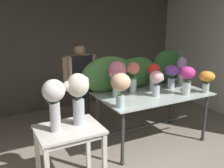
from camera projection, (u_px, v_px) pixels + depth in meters
The scene contains 18 objects.
ground_plane at pixel (110, 136), 4.44m from camera, with size 8.17×8.17×0.00m, color gray.
wall_back at pixel (71, 44), 5.65m from camera, with size 5.30×0.12×2.81m, color #5B564C.
wall_right at pixel (224, 47), 5.25m from camera, with size 0.12×3.83×2.81m, color silver.
display_table_glass at pixel (152, 100), 4.12m from camera, with size 1.76×1.03×0.84m.
side_table_white at pixel (69, 137), 2.96m from camera, with size 0.74×0.58×0.79m.
florist at pixel (81, 80), 4.35m from camera, with size 0.60×0.24×1.58m.
foliage_backdrop at pixel (138, 71), 4.34m from camera, with size 1.98×0.31×0.61m.
vase_magenta_dahlias at pixel (187, 77), 3.93m from camera, with size 0.25×0.24×0.45m.
vase_peach_lilies at pixel (121, 85), 3.38m from camera, with size 0.27×0.27×0.47m.
vase_blush_ranunculus at pixel (156, 81), 3.87m from camera, with size 0.22×0.21×0.40m.
vase_coral_hydrangea at pixel (133, 75), 4.02m from camera, with size 0.24×0.19×0.50m.
vase_scarlet_roses at pixel (154, 74), 4.14m from camera, with size 0.21×0.21×0.45m.
vase_rosy_freesia at pixel (117, 75), 3.83m from camera, with size 0.29×0.28×0.55m.
vase_sunset_stock at pixel (206, 79), 4.05m from camera, with size 0.25×0.25×0.35m.
vase_lilac_tulips at pixel (181, 68), 4.51m from camera, with size 0.19×0.18×0.50m.
vase_violet_peonies at pixel (172, 74), 4.25m from camera, with size 0.27×0.25×0.41m.
vase_white_roses_tall at pixel (54, 99), 2.76m from camera, with size 0.26×0.25×0.59m.
vase_cream_lisianthus_tall at pixel (78, 93), 2.94m from camera, with size 0.32×0.26×0.62m.
Camera 1 is at (-1.83, -1.73, 2.06)m, focal length 40.93 mm.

